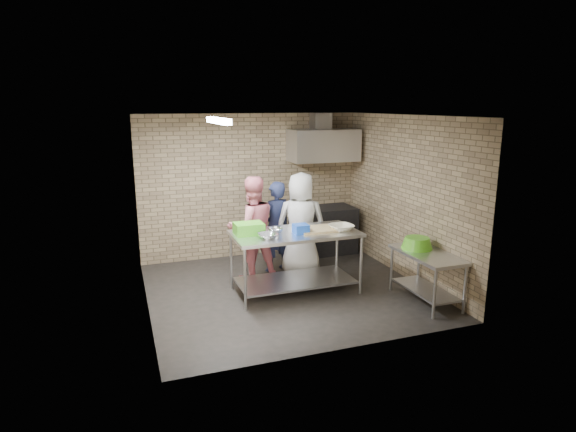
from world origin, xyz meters
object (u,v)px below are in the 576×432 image
object	(u,v)px
woman_pink	(252,228)
woman_white	(301,224)
man_navy	(276,227)
bottle_red	(322,148)
green_crate	(249,229)
green_basin	(417,243)
bottle_green	(341,148)
prep_table	(295,262)
blue_tub	(301,229)
stove	(323,230)
side_counter	(426,277)

from	to	relation	value
woman_pink	woman_white	world-z (taller)	woman_white
man_navy	bottle_red	bearing A→B (deg)	-161.02
green_crate	green_basin	distance (m)	2.53
green_basin	bottle_green	xyz separation A→B (m)	(0.02, 2.74, 1.18)
bottle_red	man_navy	distance (m)	2.00
man_navy	woman_white	bearing A→B (deg)	124.65
prep_table	green_crate	size ratio (longest dim) A/B	4.50
blue_tub	woman_pink	bearing A→B (deg)	119.41
green_basin	woman_pink	size ratio (longest dim) A/B	0.27
prep_table	green_basin	bearing A→B (deg)	-24.62
green_basin	woman_white	size ratio (longest dim) A/B	0.26
man_navy	green_basin	bearing A→B (deg)	114.52
green_crate	green_basin	size ratio (longest dim) A/B	0.93
blue_tub	bottle_red	distance (m)	2.61
prep_table	stove	distance (m)	2.13
prep_table	green_crate	xyz separation A→B (m)	(-0.70, 0.12, 0.57)
prep_table	woman_white	size ratio (longest dim) A/B	1.09
green_basin	bottle_green	world-z (taller)	bottle_green
green_crate	side_counter	bearing A→B (deg)	-25.41
bottle_red	bottle_green	xyz separation A→B (m)	(0.40, 0.00, -0.01)
blue_tub	bottle_green	xyz separation A→B (m)	(1.63, 2.08, 0.98)
green_basin	man_navy	world-z (taller)	man_navy
bottle_green	blue_tub	bearing A→B (deg)	-128.17
bottle_red	woman_white	world-z (taller)	bottle_red
man_navy	side_counter	bearing A→B (deg)	111.18
bottle_green	green_basin	bearing A→B (deg)	-90.42
green_crate	green_basin	bearing A→B (deg)	-20.47
green_basin	woman_pink	bearing A→B (deg)	143.54
prep_table	woman_white	distance (m)	0.94
woman_pink	woman_white	bearing A→B (deg)	173.12
woman_pink	green_basin	bearing A→B (deg)	139.86
prep_table	woman_pink	xyz separation A→B (m)	(-0.46, 0.81, 0.38)
woman_pink	bottle_red	bearing A→B (deg)	-149.84
bottle_green	woman_white	size ratio (longest dim) A/B	0.09
green_crate	woman_white	distance (m)	1.27
green_basin	bottle_red	world-z (taller)	bottle_red
bottle_red	woman_white	xyz separation A→B (m)	(-0.90, -1.22, -1.15)
stove	bottle_red	distance (m)	1.60
side_counter	man_navy	xyz separation A→B (m)	(-1.66, 2.05, 0.42)
stove	green_basin	world-z (taller)	green_basin
prep_table	blue_tub	xyz separation A→B (m)	(0.05, -0.10, 0.55)
green_basin	bottle_green	bearing A→B (deg)	89.58
stove	blue_tub	bearing A→B (deg)	-122.78
blue_tub	woman_white	world-z (taller)	woman_white
side_counter	woman_pink	bearing A→B (deg)	139.69
man_navy	stove	bearing A→B (deg)	-167.70
green_basin	prep_table	bearing A→B (deg)	155.38
prep_table	woman_pink	bearing A→B (deg)	119.75
green_crate	blue_tub	world-z (taller)	green_crate
bottle_red	man_navy	bearing A→B (deg)	-143.24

